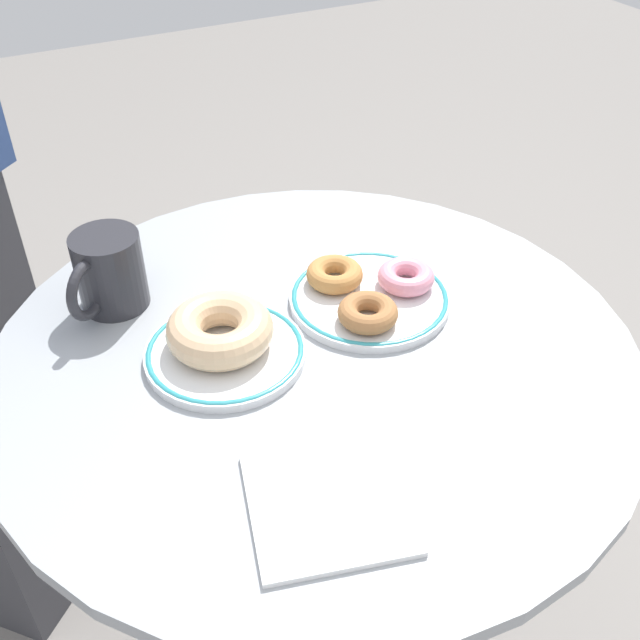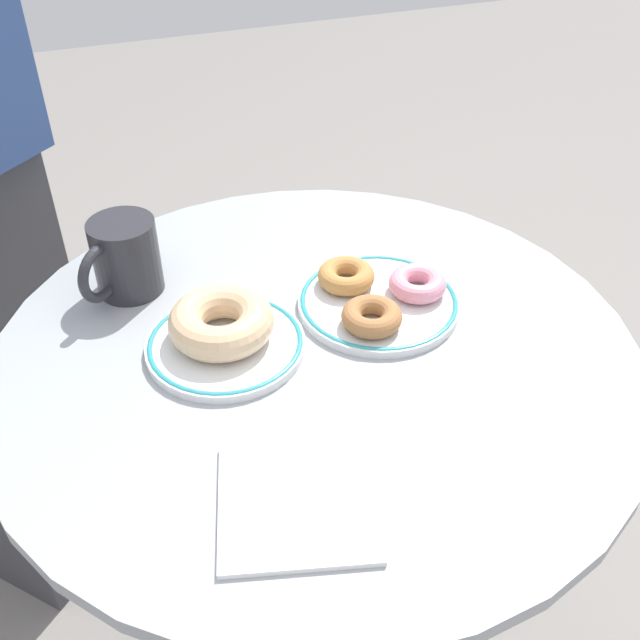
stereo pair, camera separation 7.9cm
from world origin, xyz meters
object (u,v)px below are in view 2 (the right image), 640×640
at_px(donut_old_fashioned, 346,276).
at_px(paper_napkin, 297,502).
at_px(donut_cinnamon, 371,315).
at_px(donut_glazed, 221,322).
at_px(plate_right, 378,302).
at_px(cafe_table, 316,471).
at_px(plate_left, 226,344).
at_px(coffee_mug, 124,258).
at_px(donut_pink_frosted, 417,283).

relative_size(donut_old_fashioned, paper_napkin, 0.50).
bearing_deg(donut_cinnamon, donut_glazed, 167.61).
bearing_deg(donut_cinnamon, plate_right, 55.19).
distance_m(cafe_table, paper_napkin, 0.30).
relative_size(donut_glazed, paper_napkin, 0.84).
height_order(plate_left, plate_right, same).
bearing_deg(donut_old_fashioned, paper_napkin, -119.35).
distance_m(plate_right, coffee_mug, 0.30).
bearing_deg(donut_old_fashioned, cafe_table, -129.79).
xyz_separation_m(paper_napkin, coffee_mug, (-0.09, 0.37, 0.04)).
xyz_separation_m(plate_left, donut_glazed, (-0.00, 0.01, 0.03)).
bearing_deg(donut_glazed, plate_left, -86.40).
relative_size(cafe_table, donut_glazed, 6.46).
xyz_separation_m(cafe_table, plate_left, (-0.09, 0.03, 0.22)).
height_order(cafe_table, coffee_mug, coffee_mug).
bearing_deg(paper_napkin, donut_pink_frosted, 45.72).
bearing_deg(donut_pink_frosted, paper_napkin, -134.28).
bearing_deg(donut_glazed, donut_pink_frosted, 0.35).
height_order(cafe_table, plate_right, plate_right).
xyz_separation_m(donut_old_fashioned, coffee_mug, (-0.25, 0.09, 0.02)).
bearing_deg(plate_left, donut_old_fashioned, 18.24).
bearing_deg(donut_glazed, donut_cinnamon, -12.39).
distance_m(donut_old_fashioned, paper_napkin, 0.32).
height_order(plate_left, donut_glazed, donut_glazed).
height_order(paper_napkin, coffee_mug, coffee_mug).
bearing_deg(paper_napkin, donut_old_fashioned, 60.65).
height_order(cafe_table, paper_napkin, paper_napkin).
distance_m(plate_left, donut_cinnamon, 0.16).
relative_size(cafe_table, coffee_mug, 7.35).
xyz_separation_m(plate_left, paper_napkin, (0.01, -0.23, -0.00)).
relative_size(cafe_table, donut_cinnamon, 10.95).
bearing_deg(paper_napkin, donut_cinnamon, 52.15).
bearing_deg(cafe_table, donut_cinnamon, 2.01).
bearing_deg(coffee_mug, cafe_table, -44.97).
bearing_deg(plate_right, cafe_table, -156.03).
xyz_separation_m(cafe_table, donut_old_fashioned, (0.07, 0.08, 0.23)).
bearing_deg(donut_pink_frosted, donut_old_fashioned, 149.10).
height_order(plate_right, donut_old_fashioned, donut_old_fashioned).
distance_m(cafe_table, plate_right, 0.24).
distance_m(donut_glazed, donut_pink_frosted, 0.24).
relative_size(paper_napkin, coffee_mug, 1.35).
relative_size(plate_left, paper_napkin, 1.28).
xyz_separation_m(donut_old_fashioned, donut_cinnamon, (-0.00, -0.08, 0.00)).
relative_size(donut_pink_frosted, coffee_mug, 0.67).
bearing_deg(plate_left, donut_glazed, 93.60).
bearing_deg(plate_left, coffee_mug, 119.19).
relative_size(donut_pink_frosted, paper_napkin, 0.50).
relative_size(donut_glazed, donut_cinnamon, 1.69).
relative_size(plate_left, donut_pink_frosted, 2.56).
bearing_deg(donut_pink_frosted, donut_cinnamon, -153.96).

